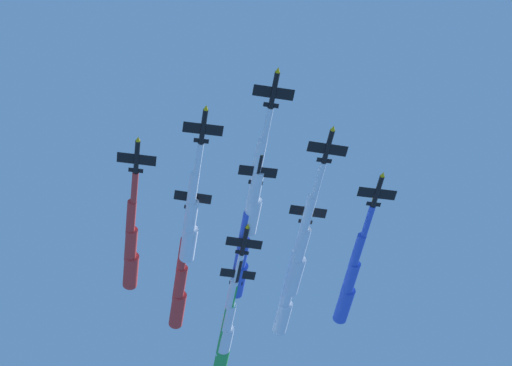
# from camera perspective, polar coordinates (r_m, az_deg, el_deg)

# --- Properties ---
(jet_lead) EXTENTS (31.01, 37.19, 3.73)m
(jet_lead) POSITION_cam_1_polar(r_m,az_deg,el_deg) (200.57, 0.00, -0.19)
(jet_lead) COLOR black
(jet_port_inner) EXTENTS (33.83, 41.90, 3.72)m
(jet_port_inner) POSITION_cam_1_polar(r_m,az_deg,el_deg) (209.68, 2.87, -3.94)
(jet_port_inner) COLOR black
(jet_starboard_inner) EXTENTS (30.32, 36.77, 3.66)m
(jet_starboard_inner) POSITION_cam_1_polar(r_m,az_deg,el_deg) (205.61, -4.08, -2.06)
(jet_starboard_inner) COLOR black
(jet_port_mid) EXTENTS (31.06, 37.44, 3.66)m
(jet_port_mid) POSITION_cam_1_polar(r_m,az_deg,el_deg) (214.80, -0.86, -4.44)
(jet_port_mid) COLOR black
(jet_starboard_mid) EXTENTS (32.82, 39.22, 3.67)m
(jet_starboard_mid) POSITION_cam_1_polar(r_m,az_deg,el_deg) (218.17, 5.99, -5.94)
(jet_starboard_mid) COLOR black
(jet_port_outer) EXTENTS (31.45, 37.46, 3.68)m
(jet_port_outer) POSITION_cam_1_polar(r_m,az_deg,el_deg) (213.73, -7.82, -3.79)
(jet_port_outer) COLOR black
(jet_starboard_outer) EXTENTS (32.63, 39.52, 3.71)m
(jet_starboard_outer) POSITION_cam_1_polar(r_m,az_deg,el_deg) (225.49, 2.02, -6.82)
(jet_starboard_outer) COLOR black
(jet_trail_port) EXTENTS (33.52, 41.33, 3.73)m
(jet_trail_port) POSITION_cam_1_polar(r_m,az_deg,el_deg) (224.43, -4.76, -6.25)
(jet_trail_port) COLOR black
(jet_trail_starboard) EXTENTS (31.81, 39.16, 3.72)m
(jet_trail_starboard) POSITION_cam_1_polar(r_m,az_deg,el_deg) (230.31, -1.72, -8.44)
(jet_trail_starboard) COLOR black
(jet_tail_end) EXTENTS (30.18, 37.01, 3.69)m
(jet_tail_end) POSITION_cam_1_polar(r_m,az_deg,el_deg) (236.95, -1.99, -9.81)
(jet_tail_end) COLOR black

